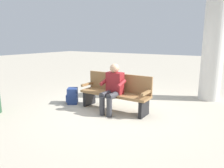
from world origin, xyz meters
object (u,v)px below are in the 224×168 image
at_px(person_seated, 112,87).
at_px(backpack, 72,96).
at_px(bench_near, 116,92).
at_px(support_pillar, 213,46).

bearing_deg(person_seated, backpack, -0.30).
height_order(bench_near, backpack, bench_near).
bearing_deg(person_seated, support_pillar, -124.82).
distance_m(person_seated, backpack, 1.39).
relative_size(bench_near, support_pillar, 0.58).
relative_size(bench_near, backpack, 4.18).
height_order(backpack, support_pillar, support_pillar).
bearing_deg(backpack, support_pillar, -141.91).
height_order(person_seated, backpack, person_seated).
bearing_deg(support_pillar, backpack, 38.09).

